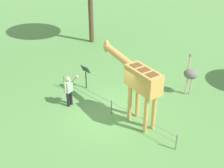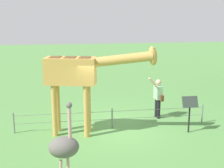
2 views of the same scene
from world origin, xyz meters
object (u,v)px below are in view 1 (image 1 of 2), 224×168
Objects in this scene: ostrich at (190,74)px; info_sign at (86,72)px; visitor at (69,89)px; giraffe at (138,79)px.

ostrich reaches higher than info_sign.
visitor is 0.76× the size of ostrich.
giraffe reaches higher than visitor.
ostrich is at bearing -127.20° from visitor.
ostrich is at bearing -98.59° from giraffe.
info_sign is (3.79, -0.40, -1.18)m from giraffe.
giraffe is 1.68× the size of ostrich.
giraffe is 2.20× the size of visitor.
ostrich is 1.70× the size of info_sign.
giraffe is 2.87× the size of info_sign.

